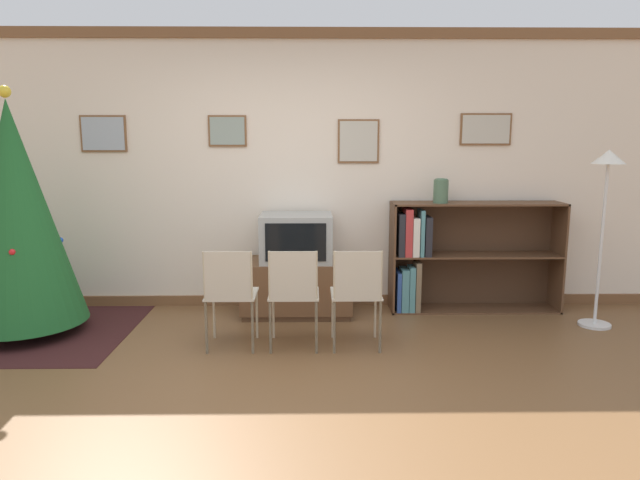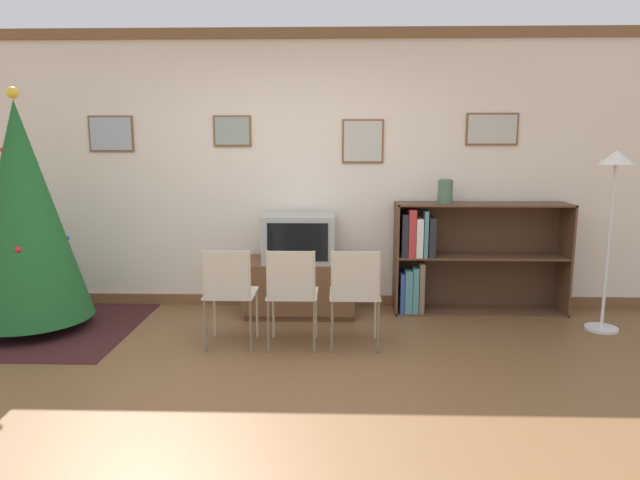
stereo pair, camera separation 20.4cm
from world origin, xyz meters
name	(u,v)px [view 1 (the left image)]	position (x,y,z in m)	size (l,w,h in m)	color
ground_plane	(277,396)	(0.00, 0.00, 0.00)	(24.00, 24.00, 0.00)	brown
wall_back	(288,171)	(0.00, 2.15, 1.35)	(8.57, 0.11, 2.70)	silver
area_rug	(27,333)	(-2.25, 1.27, 0.00)	(1.79, 1.59, 0.01)	#381919
christmas_tree	(16,214)	(-2.25, 1.27, 1.04)	(1.04, 1.04, 2.08)	maroon
tv_console	(297,287)	(0.09, 1.80, 0.26)	(1.04, 0.56, 0.52)	#4C311E
television	(296,238)	(0.09, 1.80, 0.75)	(0.67, 0.52, 0.45)	#9E9E99
folding_chair_left	(230,292)	(-0.41, 0.85, 0.47)	(0.40, 0.40, 0.82)	#BCB29E
folding_chair_center	(294,292)	(0.09, 0.85, 0.47)	(0.40, 0.40, 0.82)	#BCB29E
folding_chair_right	(357,292)	(0.59, 0.85, 0.47)	(0.40, 0.40, 0.82)	#BCB29E
bookshelf	(447,256)	(1.55, 1.92, 0.54)	(1.64, 0.36, 1.07)	brown
vase	(441,190)	(1.46, 1.88, 1.18)	(0.14, 0.14, 0.23)	#47664C
standing_lamp	(606,192)	(2.78, 1.39, 1.21)	(0.28, 0.28, 1.57)	silver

